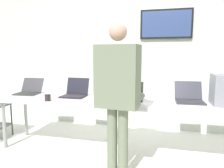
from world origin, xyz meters
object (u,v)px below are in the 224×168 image
Objects in this scene: workbench at (115,104)px; laptop_station_0 at (29,90)px; person at (118,88)px; laptop_station_1 at (75,92)px; coffee_mug at (48,98)px; laptop_station_3 at (189,97)px; laptop_station_2 at (130,95)px.

laptop_station_0 reaches higher than workbench.
workbench is 1.47m from laptop_station_0.
workbench is at bearing 105.49° from person.
coffee_mug is (-0.23, -0.38, -0.02)m from laptop_station_1.
laptop_station_1 is at bearing -179.07° from laptop_station_3.
laptop_station_2 is (0.84, -0.02, -0.01)m from laptop_station_1.
laptop_station_3 reaches higher than workbench.
person is at bearing -74.51° from workbench.
laptop_station_2 is 0.79m from laptop_station_3.
laptop_station_1 is 4.05× the size of coffee_mug.
laptop_station_0 is 0.70m from coffee_mug.
laptop_station_0 is 1.65m from laptop_station_2.
workbench is 8.43× the size of laptop_station_3.
coffee_mug is (0.57, -0.41, -0.01)m from laptop_station_0.
laptop_station_1 is at bearing -1.78° from laptop_station_0.
laptop_station_1 reaches higher than workbench.
laptop_station_3 reaches higher than laptop_station_2.
laptop_station_2 reaches higher than coffee_mug.
laptop_station_0 is 1.04× the size of laptop_station_1.
laptop_station_1 is 0.89× the size of laptop_station_3.
person is at bearing -136.03° from laptop_station_3.
laptop_station_3 is at bearing 0.03° from laptop_station_0.
person is at bearing -42.46° from laptop_station_1.
workbench is at bearing -170.89° from laptop_station_3.
coffee_mug is at bearing -167.66° from laptop_station_3.
laptop_station_1 reaches higher than coffee_mug.
person reaches higher than laptop_station_0.
laptop_station_0 is 0.22× the size of person.
workbench is 0.72m from person.
laptop_station_0 is (-1.46, 0.16, 0.10)m from workbench.
laptop_station_3 reaches higher than coffee_mug.
coffee_mug is at bearing -35.22° from laptop_station_0.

